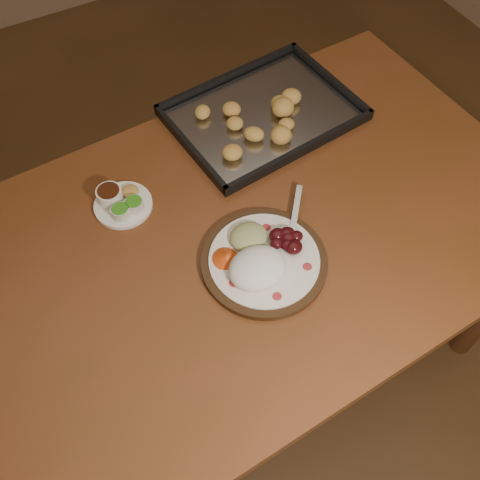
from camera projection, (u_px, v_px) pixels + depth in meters
ground at (217, 293)px, 2.01m from camera, size 4.00×4.00×0.00m
dining_table at (241, 255)px, 1.34m from camera, size 1.54×0.97×0.75m
dinner_plate at (262, 259)px, 1.19m from camera, size 0.33×0.29×0.07m
condiment_saucer at (121, 202)px, 1.29m from camera, size 0.14×0.14×0.05m
baking_tray at (263, 112)px, 1.46m from camera, size 0.52×0.40×0.05m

